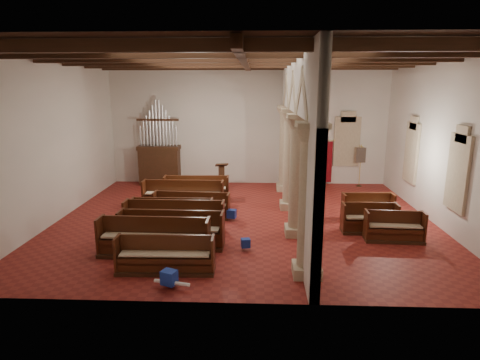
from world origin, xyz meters
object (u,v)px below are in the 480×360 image
(processional_banner, at_px, (360,171))
(nave_pew_0, at_px, (166,260))
(pipe_organ, at_px, (159,158))
(aisle_pew_0, at_px, (394,231))
(lectern, at_px, (222,179))

(processional_banner, relative_size, nave_pew_0, 0.80)
(pipe_organ, distance_m, aisle_pew_0, 12.04)
(processional_banner, bearing_deg, aisle_pew_0, -102.01)
(nave_pew_0, height_order, aisle_pew_0, nave_pew_0)
(pipe_organ, height_order, lectern, pipe_organ)
(pipe_organ, bearing_deg, nave_pew_0, -75.92)
(processional_banner, bearing_deg, lectern, -176.07)
(aisle_pew_0, bearing_deg, processional_banner, 87.71)
(lectern, bearing_deg, nave_pew_0, -109.40)
(pipe_organ, bearing_deg, processional_banner, -0.04)
(pipe_organ, relative_size, lectern, 3.11)
(nave_pew_0, xyz_separation_m, aisle_pew_0, (6.93, 2.54, 0.00))
(aisle_pew_0, bearing_deg, lectern, 138.24)
(pipe_organ, bearing_deg, aisle_pew_0, -38.18)
(lectern, height_order, processional_banner, processional_banner)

